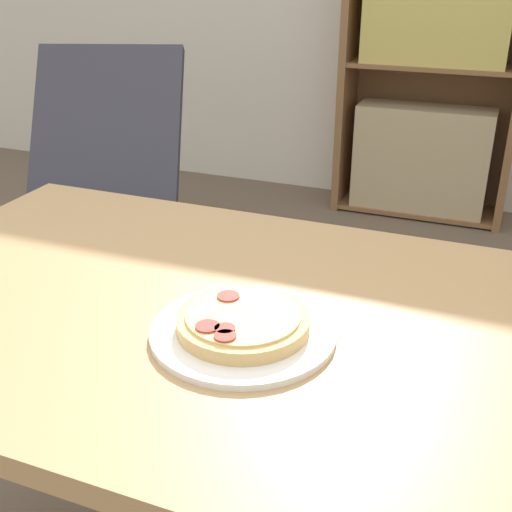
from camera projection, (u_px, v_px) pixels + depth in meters
name	position (u px, v px, depth m)	size (l,w,h in m)	color
dining_table	(267.00, 370.00, 0.98)	(1.36, 0.75, 0.72)	tan
pizza_on_plate	(243.00, 326.00, 0.89)	(0.26, 0.26, 0.04)	white
lounge_chair_near	(103.00, 217.00, 2.45)	(0.76, 0.90, 0.88)	slate
bookshelf	(431.00, 79.00, 3.01)	(0.83, 0.31, 1.45)	brown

